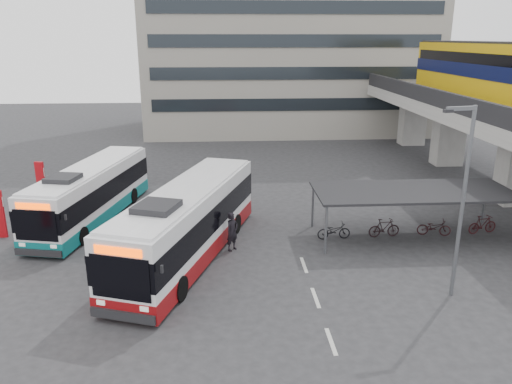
{
  "coord_description": "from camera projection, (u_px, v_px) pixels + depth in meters",
  "views": [
    {
      "loc": [
        -1.0,
        -20.56,
        9.96
      ],
      "look_at": [
        0.62,
        4.93,
        2.0
      ],
      "focal_mm": 35.0,
      "sensor_mm": 36.0,
      "label": 1
    }
  ],
  "objects": [
    {
      "name": "sign_totem_north",
      "position": [
        41.0,
        182.0,
        30.75
      ],
      "size": [
        0.57,
        0.3,
        2.68
      ],
      "rotation": [
        0.0,
        0.0,
        -0.24
      ],
      "color": "#AC0A11",
      "rests_on": "ground"
    },
    {
      "name": "bike_shelter",
      "position": [
        411.0,
        207.0,
        25.49
      ],
      "size": [
        10.0,
        4.0,
        2.54
      ],
      "color": "#595B60",
      "rests_on": "ground"
    },
    {
      "name": "pedestrian",
      "position": [
        232.0,
        232.0,
        24.11
      ],
      "size": [
        0.82,
        0.82,
        1.92
      ],
      "primitive_type": "imported",
      "rotation": [
        0.0,
        0.0,
        0.79
      ],
      "color": "black",
      "rests_on": "ground"
    },
    {
      "name": "lamp_post",
      "position": [
        462.0,
        192.0,
        18.82
      ],
      "size": [
        1.33,
        0.4,
        7.62
      ],
      "rotation": [
        0.0,
        0.0,
        0.19
      ],
      "color": "#595B60",
      "rests_on": "ground"
    },
    {
      "name": "bus_teal",
      "position": [
        91.0,
        193.0,
        28.09
      ],
      "size": [
        4.7,
        11.47,
        3.32
      ],
      "rotation": [
        0.0,
        0.0,
        -0.21
      ],
      "color": "white",
      "rests_on": "ground"
    },
    {
      "name": "viaduct",
      "position": [
        493.0,
        95.0,
        33.39
      ],
      "size": [
        8.0,
        32.0,
        9.68
      ],
      "color": "gray",
      "rests_on": "ground"
    },
    {
      "name": "ground",
      "position": [
        249.0,
        267.0,
        22.61
      ],
      "size": [
        120.0,
        120.0,
        0.0
      ],
      "primitive_type": "plane",
      "color": "#28282B",
      "rests_on": "ground"
    },
    {
      "name": "office_block",
      "position": [
        288.0,
        12.0,
        53.55
      ],
      "size": [
        30.0,
        15.0,
        25.0
      ],
      "primitive_type": "cube",
      "color": "gray",
      "rests_on": "ground"
    },
    {
      "name": "bus_main",
      "position": [
        188.0,
        223.0,
        23.14
      ],
      "size": [
        6.48,
        12.52,
        3.64
      ],
      "rotation": [
        0.0,
        0.0,
        -0.33
      ],
      "color": "white",
      "rests_on": "ground"
    },
    {
      "name": "road_markings",
      "position": [
        316.0,
        298.0,
        19.9
      ],
      "size": [
        0.15,
        7.6,
        0.01
      ],
      "color": "beige",
      "rests_on": "ground"
    }
  ]
}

